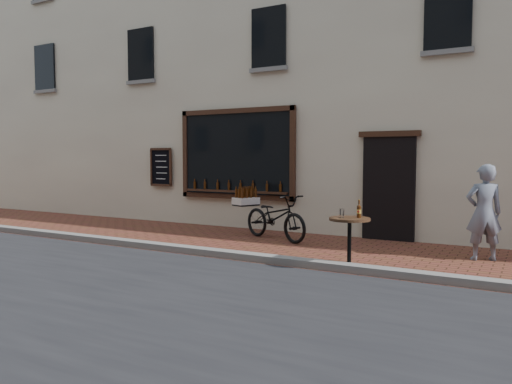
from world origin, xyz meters
The scene contains 6 objects.
ground centered at (0.00, 0.00, 0.00)m, with size 90.00×90.00×0.00m, color brown.
kerb centered at (0.00, 0.20, 0.06)m, with size 90.00×0.25×0.12m, color slate.
shop_building centered at (0.00, 6.50, 5.00)m, with size 28.00×6.20×10.00m.
cargo_bicycle centered at (-0.25, 2.32, 0.50)m, with size 2.22×1.35×1.05m.
bistro_table centered at (2.11, 0.35, 0.59)m, with size 0.64×0.64×1.10m.
pedestrian centered at (3.87, 2.18, 0.83)m, with size 0.60×0.40×1.65m, color slate.
Camera 1 is at (4.65, -7.12, 1.77)m, focal length 35.00 mm.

